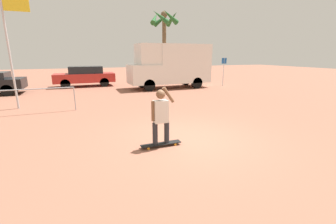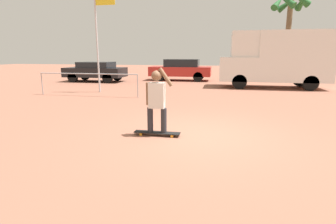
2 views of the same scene
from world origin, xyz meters
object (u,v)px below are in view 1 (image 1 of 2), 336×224
(person_skateboarder, at_px, (161,114))
(palm_tree_near_van, at_px, (164,25))
(flagpole, at_px, (11,41))
(street_sign, at_px, (224,68))
(camper_van, at_px, (171,65))
(skateboard, at_px, (161,144))
(parked_car_red, at_px, (85,76))

(person_skateboarder, relative_size, palm_tree_near_van, 0.23)
(flagpole, relative_size, street_sign, 2.33)
(camper_van, distance_m, street_sign, 4.38)
(skateboard, xyz_separation_m, palm_tree_near_van, (6.58, 17.35, 5.28))
(person_skateboarder, xyz_separation_m, street_sign, (8.88, 9.90, 0.49))
(palm_tree_near_van, bearing_deg, flagpole, -136.39)
(camper_van, height_order, palm_tree_near_van, palm_tree_near_van)
(skateboard, height_order, palm_tree_near_van, palm_tree_near_van)
(flagpole, bearing_deg, person_skateboarder, -55.47)
(person_skateboarder, relative_size, parked_car_red, 0.35)
(camper_van, bearing_deg, palm_tree_near_van, 73.58)
(parked_car_red, bearing_deg, skateboard, -83.70)
(camper_van, distance_m, flagpole, 9.97)
(skateboard, height_order, camper_van, camper_van)
(parked_car_red, height_order, street_sign, street_sign)
(camper_van, bearing_deg, skateboard, -113.52)
(person_skateboarder, distance_m, parked_car_red, 13.75)
(person_skateboarder, height_order, camper_van, camper_van)
(camper_van, xyz_separation_m, flagpole, (-9.15, -3.74, 1.31))
(skateboard, xyz_separation_m, person_skateboarder, (-0.00, -0.00, 0.86))
(skateboard, bearing_deg, camper_van, 66.48)
(palm_tree_near_van, bearing_deg, parked_car_red, -155.52)
(person_skateboarder, bearing_deg, skateboard, 0.00)
(street_sign, bearing_deg, flagpole, -166.62)
(skateboard, distance_m, flagpole, 8.66)
(parked_car_red, bearing_deg, street_sign, -19.95)
(camper_van, distance_m, palm_tree_near_van, 8.06)
(parked_car_red, xyz_separation_m, palm_tree_near_van, (8.09, 3.68, 4.52))
(skateboard, xyz_separation_m, street_sign, (8.88, 9.90, 1.36))
(palm_tree_near_van, distance_m, street_sign, 8.73)
(camper_van, height_order, parked_car_red, camper_van)
(skateboard, height_order, person_skateboarder, person_skateboarder)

